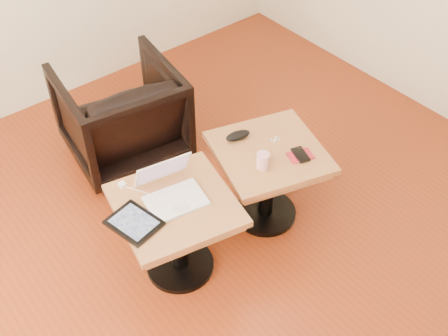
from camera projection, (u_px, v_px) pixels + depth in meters
room_shell at (228, 89)px, 2.17m from camera, size 4.52×4.52×2.71m
side_table_left at (176, 220)px, 2.94m from camera, size 0.69×0.69×0.53m
side_table_right at (268, 167)px, 3.23m from camera, size 0.73×0.73×0.53m
laptop at (171, 191)px, 2.86m from camera, size 0.35×0.34×0.20m
tablet at (134, 223)px, 2.74m from camera, size 0.24×0.28×0.02m
charging_adapter at (122, 185)px, 2.93m from camera, size 0.04×0.04×0.02m
glasses_case at (238, 136)px, 3.20m from camera, size 0.16×0.10×0.05m
striped_cup at (263, 161)px, 3.01m from camera, size 0.10×0.10×0.09m
earbuds_tangle at (275, 140)px, 3.20m from camera, size 0.06×0.04×0.01m
phone_on_sleeve at (300, 155)px, 3.10m from camera, size 0.16×0.14×0.02m
armchair at (121, 114)px, 3.70m from camera, size 0.82×0.84×0.67m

